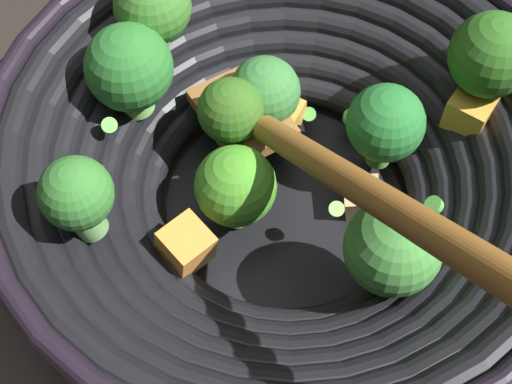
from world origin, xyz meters
TOP-DOWN VIEW (x-y plane):
  - ground_plane at (0.00, 0.00)m, footprint 4.00×4.00m
  - wok at (-0.00, -0.00)m, footprint 0.38×0.38m

SIDE VIEW (x-z plane):
  - ground_plane at x=0.00m, z-range 0.00..0.00m
  - wok at x=0.00m, z-range -0.04..0.17m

